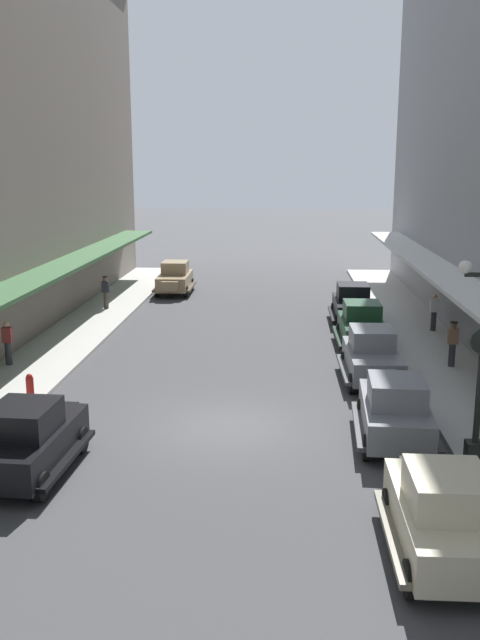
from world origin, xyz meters
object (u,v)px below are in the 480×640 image
Objects in this scene: pedestrian_0 at (106,292)px; pedestrian_2 at (453,343)px; parked_car_4 at (28,437)px; pedestrian_3 at (434,312)px; pedestrian_1 at (8,343)px; parked_car_6 at (353,303)px; parked_car_0 at (395,409)px; parked_car_1 at (362,325)px; parked_car_3 at (175,277)px; fire_hydrant at (30,386)px; parked_car_2 at (372,355)px; parked_car_5 at (444,512)px.

pedestrian_0 is 17.97m from pedestrian_2.
parked_car_4 is 19.87m from pedestrian_3.
parked_car_6 is at bearing 32.33° from pedestrian_1.
parked_car_0 is 13.11m from pedestrian_3.
parked_car_1 is 15.13m from parked_car_3.
pedestrian_1 is (-13.37, -8.46, 0.05)m from parked_car_6.
pedestrian_0 is at bearing -116.96° from parked_car_3.
parked_car_3 is at bearing 90.61° from parked_car_4.
parked_car_4 is at bearing -81.12° from pedestrian_0.
pedestrian_2 is at bearing 17.81° from fire_hydrant.
parked_car_2 is 8.00m from pedestrian_3.
parked_car_1 reaches higher than pedestrian_0.
fire_hydrant is (-11.04, 8.14, -0.38)m from parked_car_5.
pedestrian_3 is (12.76, 15.23, 0.05)m from parked_car_4.
parked_car_5 reaches higher than pedestrian_3.
parked_car_3 is at bearing 108.97° from parked_car_5.
parked_car_6 is at bearing 149.79° from pedestrian_3.
pedestrian_3 is (3.38, -1.97, 0.05)m from parked_car_6.
pedestrian_2 is at bearing 37.96° from parked_car_4.
parked_car_5 is at bearing -90.50° from parked_car_6.
parked_car_0 and parked_car_2 have the same top height.
pedestrian_2 reaches higher than pedestrian_3.
parked_car_0 is at bearing -12.37° from fire_hydrant.
parked_car_5 is at bearing -41.89° from pedestrian_1.
pedestrian_0 reaches higher than fire_hydrant.
parked_car_5 is 17.73m from pedestrian_1.
parked_car_3 reaches higher than pedestrian_3.
pedestrian_2 is 5.68m from pedestrian_3.
pedestrian_1 reaches higher than fire_hydrant.
parked_car_1 is 0.99× the size of parked_car_4.
pedestrian_2 is (12.53, -14.85, 0.07)m from parked_car_3.
fire_hydrant is (-10.99, 2.41, -0.38)m from parked_car_0.
pedestrian_1 is at bearing 138.11° from parked_car_5.
parked_car_3 is 15.94m from pedestrian_3.
pedestrian_3 is (0.49, 5.66, -0.02)m from pedestrian_2.
parked_car_5 is 2.55× the size of pedestrian_0.
parked_car_2 is at bearing -59.97° from parked_car_3.
parked_car_4 and parked_car_5 have the same top height.
pedestrian_0 is at bearing 94.67° from fire_hydrant.
pedestrian_3 is (13.02, -9.19, 0.05)m from parked_car_3.
parked_car_3 is (-9.41, 21.80, 0.00)m from parked_car_0.
parked_car_4 reaches higher than fire_hydrant.
pedestrian_1 is at bearing -177.06° from pedestrian_2.
parked_car_2 is 16.41m from pedestrian_0.
parked_car_2 is 11.17m from parked_car_5.
parked_car_2 is 2.61× the size of pedestrian_3.
parked_car_2 and parked_car_3 have the same top height.
parked_car_0 is 2.59× the size of pedestrian_2.
pedestrian_3 is at bearing -35.23° from parked_car_3.
parked_car_1 is at bearing -27.25° from pedestrian_0.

